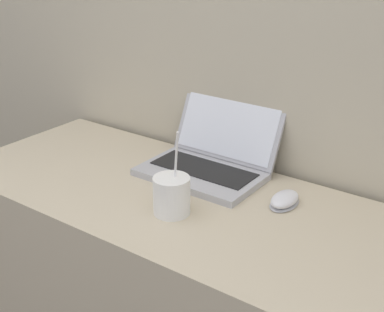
# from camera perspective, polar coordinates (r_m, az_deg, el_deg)

# --- Properties ---
(desk) EXTENTS (1.37, 0.56, 0.77)m
(desk) POSITION_cam_1_polar(r_m,az_deg,el_deg) (1.65, -1.11, -16.17)
(desk) COLOR beige
(desk) RESTS_ON ground_plane
(laptop) EXTENTS (0.35, 0.31, 0.23)m
(laptop) POSITION_cam_1_polar(r_m,az_deg,el_deg) (1.56, 2.12, 0.22)
(laptop) COLOR #ADADB2
(laptop) RESTS_ON desk
(drink_cup) EXTENTS (0.09, 0.09, 0.22)m
(drink_cup) POSITION_cam_1_polar(r_m,az_deg,el_deg) (1.33, -2.19, -4.12)
(drink_cup) COLOR white
(drink_cup) RESTS_ON desk
(computer_mouse) EXTENTS (0.07, 0.11, 0.03)m
(computer_mouse) POSITION_cam_1_polar(r_m,az_deg,el_deg) (1.41, 9.85, -4.63)
(computer_mouse) COLOR #B2B2B7
(computer_mouse) RESTS_ON desk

